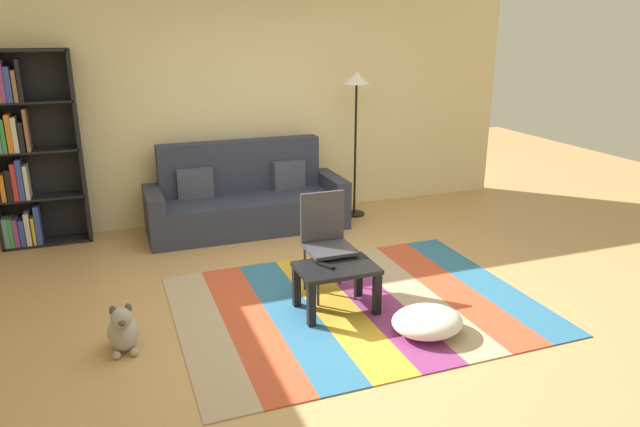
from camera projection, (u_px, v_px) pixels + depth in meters
ground_plane at (329, 295)px, 5.17m from camera, size 14.00×14.00×0.00m
back_wall at (253, 106)px, 7.03m from camera, size 6.80×0.10×2.70m
rug at (355, 304)px, 4.99m from camera, size 2.97×2.27×0.01m
couch at (246, 200)px, 6.79m from camera, size 2.26×0.80×1.00m
bookshelf at (23, 153)px, 6.07m from camera, size 0.90×0.28×2.05m
coffee_table at (336, 275)px, 4.79m from camera, size 0.65×0.45×0.39m
pouf at (427, 321)px, 4.48m from camera, size 0.56×0.48×0.20m
dog at (123, 330)px, 4.25m from camera, size 0.22×0.35×0.40m
standing_lamp at (356, 97)px, 6.93m from camera, size 0.32×0.32×1.76m
tv_remote at (326, 266)px, 4.74m from camera, size 0.11×0.15×0.02m
folding_chair at (326, 235)px, 5.08m from camera, size 0.40×0.40×0.90m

